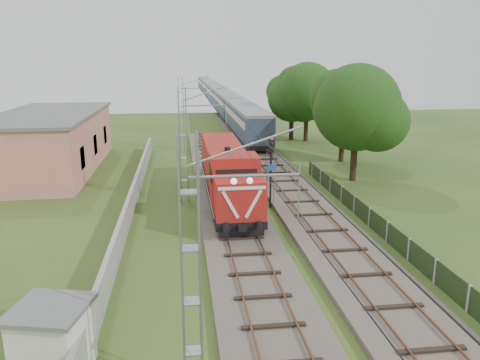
{
  "coord_description": "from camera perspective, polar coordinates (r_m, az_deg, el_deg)",
  "views": [
    {
      "loc": [
        -3.17,
        -19.99,
        9.8
      ],
      "look_at": [
        0.6,
        9.29,
        2.2
      ],
      "focal_mm": 35.0,
      "sensor_mm": 36.0,
      "label": 1
    }
  ],
  "objects": [
    {
      "name": "coach_rake",
      "position": [
        106.33,
        -2.95,
        10.54
      ],
      "size": [
        3.15,
        117.74,
        3.64
      ],
      "color": "black",
      "rests_on": "ground"
    },
    {
      "name": "track_main",
      "position": [
        28.83,
        -0.6,
        -5.05
      ],
      "size": [
        4.2,
        70.0,
        0.45
      ],
      "color": "#6B6054",
      "rests_on": "ground"
    },
    {
      "name": "boundary_wall",
      "position": [
        33.41,
        -12.77,
        -1.65
      ],
      "size": [
        0.25,
        40.0,
        1.5
      ],
      "primitive_type": "cube",
      "color": "#9E9E99",
      "rests_on": "ground"
    },
    {
      "name": "station_building",
      "position": [
        46.11,
        -22.16,
        4.43
      ],
      "size": [
        8.4,
        20.4,
        5.22
      ],
      "color": "#DD7E77",
      "rests_on": "ground"
    },
    {
      "name": "signal_post",
      "position": [
        31.16,
        3.83,
        2.71
      ],
      "size": [
        0.56,
        0.44,
        5.07
      ],
      "color": "black",
      "rests_on": "ground"
    },
    {
      "name": "relay_hut",
      "position": [
        16.77,
        -21.86,
        -17.61
      ],
      "size": [
        2.75,
        2.75,
        2.35
      ],
      "color": "silver",
      "rests_on": "ground"
    },
    {
      "name": "tree_d",
      "position": [
        58.28,
        8.28,
        10.54
      ],
      "size": [
        7.4,
        7.05,
        9.6
      ],
      "color": "#392517",
      "rests_on": "ground"
    },
    {
      "name": "locomotive",
      "position": [
        32.87,
        -1.59,
        0.99
      ],
      "size": [
        2.86,
        16.35,
        4.15
      ],
      "color": "black",
      "rests_on": "ground"
    },
    {
      "name": "tree_c",
      "position": [
        59.37,
        6.45,
        9.91
      ],
      "size": [
        6.44,
        6.14,
        8.35
      ],
      "color": "#392517",
      "rests_on": "ground"
    },
    {
      "name": "fence",
      "position": [
        27.16,
        17.55,
        -6.07
      ],
      "size": [
        0.12,
        32.0,
        1.2
      ],
      "color": "black",
      "rests_on": "ground"
    },
    {
      "name": "tree_b",
      "position": [
        46.83,
        12.62,
        8.44
      ],
      "size": [
        6.42,
        6.11,
        8.32
      ],
      "color": "#392517",
      "rests_on": "ground"
    },
    {
      "name": "tree_a",
      "position": [
        39.35,
        14.19,
        8.44
      ],
      "size": [
        7.4,
        7.05,
        9.59
      ],
      "color": "#392517",
      "rests_on": "ground"
    },
    {
      "name": "track_side",
      "position": [
        41.93,
        4.11,
        1.14
      ],
      "size": [
        4.2,
        80.0,
        0.45
      ],
      "color": "#6B6054",
      "rests_on": "ground"
    },
    {
      "name": "catenary",
      "position": [
        32.5,
        -6.84,
        4.14
      ],
      "size": [
        3.31,
        70.0,
        8.0
      ],
      "color": "gray",
      "rests_on": "ground"
    },
    {
      "name": "ground",
      "position": [
        22.49,
        1.54,
        -11.41
      ],
      "size": [
        140.0,
        140.0,
        0.0
      ],
      "primitive_type": "plane",
      "color": "#2C4E1D",
      "rests_on": "ground"
    }
  ]
}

